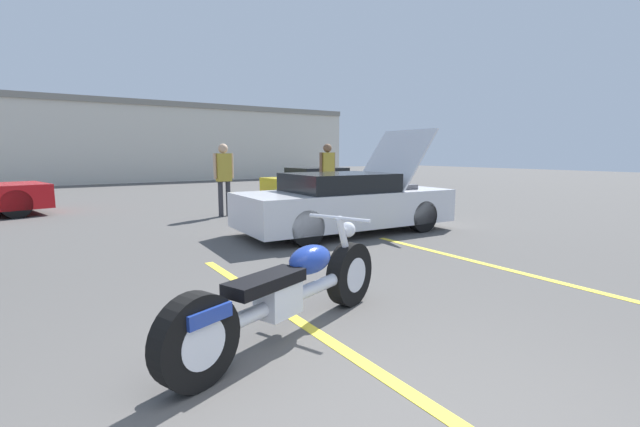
{
  "coord_description": "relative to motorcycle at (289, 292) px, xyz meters",
  "views": [
    {
      "loc": [
        -1.44,
        -1.31,
        1.58
      ],
      "look_at": [
        1.55,
        3.3,
        0.8
      ],
      "focal_mm": 24.0,
      "sensor_mm": 36.0,
      "label": 1
    }
  ],
  "objects": [
    {
      "name": "spectator_midground",
      "position": [
        5.12,
        7.01,
        0.71
      ],
      "size": [
        0.52,
        0.24,
        1.84
      ],
      "color": "brown",
      "rests_on": "ground"
    },
    {
      "name": "parking_stripe_back",
      "position": [
        3.54,
        0.51,
        -0.39
      ],
      "size": [
        0.12,
        4.69,
        0.01
      ],
      "primitive_type": "cube",
      "color": "yellow",
      "rests_on": "ground"
    },
    {
      "name": "motorcycle",
      "position": [
        0.0,
        0.0,
        0.0
      ],
      "size": [
        2.5,
        1.18,
        0.96
      ],
      "rotation": [
        0.0,
        0.0,
        0.38
      ],
      "color": "black",
      "rests_on": "ground"
    },
    {
      "name": "parking_stripe_middle",
      "position": [
        0.24,
        0.51,
        -0.39
      ],
      "size": [
        0.12,
        4.69,
        0.01
      ],
      "primitive_type": "cube",
      "color": "yellow",
      "rests_on": "ground"
    },
    {
      "name": "far_building",
      "position": [
        -0.25,
        23.33,
        1.94
      ],
      "size": [
        32.0,
        4.2,
        4.4
      ],
      "color": "beige",
      "rests_on": "ground"
    },
    {
      "name": "parked_car_right_row",
      "position": [
        7.23,
        10.66,
        0.11
      ],
      "size": [
        4.32,
        1.87,
        1.03
      ],
      "rotation": [
        0.0,
        0.0,
        0.02
      ],
      "color": "yellow",
      "rests_on": "ground"
    },
    {
      "name": "show_car_hood_open",
      "position": [
        3.39,
        3.76,
        0.2
      ],
      "size": [
        4.37,
        1.96,
        2.08
      ],
      "rotation": [
        0.0,
        0.0,
        -0.04
      ],
      "color": "silver",
      "rests_on": "ground"
    },
    {
      "name": "spectator_by_show_car",
      "position": [
        2.12,
        7.2,
        0.69
      ],
      "size": [
        0.52,
        0.24,
        1.81
      ],
      "color": "#333338",
      "rests_on": "ground"
    }
  ]
}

